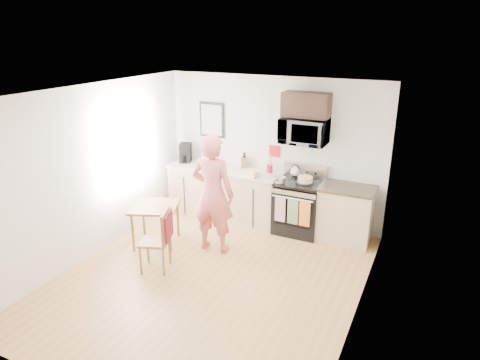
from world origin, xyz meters
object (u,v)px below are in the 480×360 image
at_px(person, 213,194).
at_px(chair, 163,233).
at_px(cake, 305,180).
at_px(range, 298,208).
at_px(dining_table, 155,210).
at_px(microwave, 304,131).

relative_size(person, chair, 2.02).
height_order(person, cake, person).
distance_m(range, person, 1.64).
xyz_separation_m(dining_table, chair, (0.60, -0.63, 0.01)).
bearing_deg(person, range, -135.38).
relative_size(microwave, cake, 2.48).
bearing_deg(person, microwave, -133.01).
xyz_separation_m(range, microwave, (-0.00, 0.10, 1.32)).
bearing_deg(dining_table, chair, -46.55).
height_order(chair, cake, cake).
distance_m(range, microwave, 1.33).
relative_size(dining_table, chair, 0.86).
height_order(range, dining_table, range).
bearing_deg(chair, microwave, 38.47).
height_order(microwave, chair, microwave).
height_order(dining_table, chair, chair).
distance_m(person, dining_table, 1.02).
relative_size(dining_table, cake, 2.63).
distance_m(microwave, cake, 0.80).
height_order(range, person, person).
xyz_separation_m(range, cake, (0.10, -0.03, 0.54)).
xyz_separation_m(microwave, person, (-1.01, -1.29, -0.82)).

